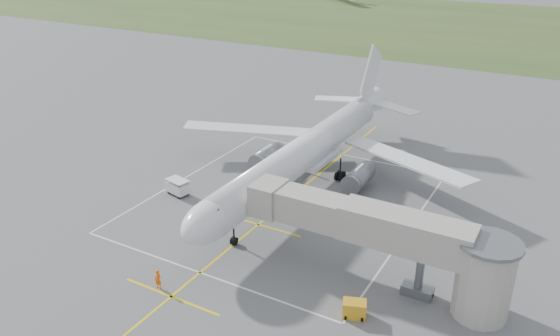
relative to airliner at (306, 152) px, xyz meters
The scene contains 10 objects.
ground 4.46m from the airliner, 90.00° to the right, with size 700.00×700.00×0.00m, color #575759.
grass_strip 129.32m from the airliner, 90.00° to the left, with size 700.00×120.00×0.02m, color #324A20.
apron_markings 7.90m from the airliner, 90.00° to the right, with size 28.20×60.00×0.01m.
airliner is the anchor object (origin of this frame).
jet_bridge 21.22m from the airliner, 42.19° to the right, with size 23.40×5.00×7.20m.
gpu_unit 24.49m from the airliner, 53.50° to the right, with size 2.17×1.83×1.40m.
baggage_cart 15.44m from the airliner, 141.57° to the right, with size 2.98×2.16×1.87m.
ramp_worker_nose 24.66m from the airliner, 94.01° to the right, with size 0.66×0.43×1.80m, color #F25807.
ramp_worker_wing 6.56m from the airliner, 165.03° to the left, with size 0.85×0.66×1.75m, color #F94307.
distant_aircraft 175.57m from the airliner, 89.02° to the left, with size 168.33×48.88×8.85m.
Camera 1 is at (26.60, -52.21, 28.65)m, focal length 35.00 mm.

